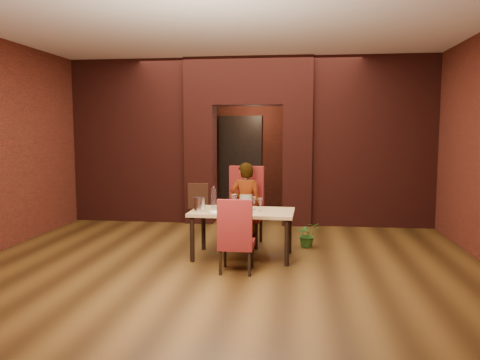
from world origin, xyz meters
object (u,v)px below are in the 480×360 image
at_px(wine_bucket, 200,204).
at_px(water_bottle, 214,197).
at_px(wine_glass_b, 254,203).
at_px(potted_plant, 307,234).
at_px(wine_glass_c, 260,205).
at_px(dining_table, 242,234).
at_px(chair_far, 244,206).
at_px(chair_near, 237,235).
at_px(person_seated, 246,205).
at_px(wine_glass_a, 234,202).

xyz_separation_m(wine_bucket, water_bottle, (0.16, 0.26, 0.07)).
bearing_deg(wine_glass_b, potted_plant, 39.35).
bearing_deg(potted_plant, wine_glass_c, -132.13).
xyz_separation_m(dining_table, wine_glass_b, (0.15, 0.08, 0.44)).
height_order(wine_glass_b, potted_plant, wine_glass_b).
distance_m(chair_far, potted_plant, 1.09).
bearing_deg(dining_table, wine_glass_c, -5.85).
bearing_deg(chair_near, wine_bucket, -43.61).
bearing_deg(potted_plant, chair_near, -123.41).
bearing_deg(wine_glass_b, wine_glass_c, -47.84).
bearing_deg(dining_table, water_bottle, 161.45).
bearing_deg(wine_glass_b, chair_far, 108.17).
relative_size(dining_table, wine_glass_b, 7.56).
distance_m(chair_near, wine_glass_c, 0.76).
bearing_deg(dining_table, person_seated, 94.12).
distance_m(chair_near, wine_bucket, 0.90).
distance_m(wine_glass_c, wine_bucket, 0.86).
xyz_separation_m(person_seated, wine_glass_b, (0.18, -0.54, 0.11)).
xyz_separation_m(chair_near, person_seated, (-0.03, 1.31, 0.18)).
bearing_deg(person_seated, chair_near, 91.94).
bearing_deg(potted_plant, water_bottle, -158.16).
bearing_deg(person_seated, chair_far, -71.65).
bearing_deg(chair_far, water_bottle, -119.21).
relative_size(dining_table, water_bottle, 4.47).
distance_m(chair_near, potted_plant, 1.71).
relative_size(wine_glass_a, potted_plant, 0.58).
distance_m(chair_near, person_seated, 1.32).
distance_m(dining_table, chair_far, 0.80).
bearing_deg(chair_near, water_bottle, -61.61).
bearing_deg(dining_table, wine_bucket, -168.77).
bearing_deg(water_bottle, dining_table, -20.42).
bearing_deg(water_bottle, wine_bucket, -120.60).
bearing_deg(chair_near, potted_plant, -122.93).
bearing_deg(wine_bucket, water_bottle, 59.40).
height_order(dining_table, wine_glass_c, wine_glass_c).
height_order(dining_table, wine_glass_a, wine_glass_a).
height_order(wine_glass_b, wine_bucket, same).
height_order(person_seated, potted_plant, person_seated).
xyz_separation_m(wine_glass_a, wine_glass_b, (0.27, 0.07, -0.02)).
bearing_deg(chair_near, wine_glass_a, -79.06).
bearing_deg(chair_near, dining_table, -88.86).
distance_m(person_seated, water_bottle, 0.64).
xyz_separation_m(person_seated, wine_bucket, (-0.58, -0.72, 0.11)).
distance_m(chair_far, wine_bucket, 1.01).
xyz_separation_m(wine_glass_b, water_bottle, (-0.60, 0.09, 0.07)).
bearing_deg(chair_far, potted_plant, 2.70).
bearing_deg(wine_bucket, person_seated, 51.14).
height_order(dining_table, person_seated, person_seated).
height_order(wine_glass_a, wine_bucket, wine_glass_a).
bearing_deg(dining_table, wine_glass_b, 28.51).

